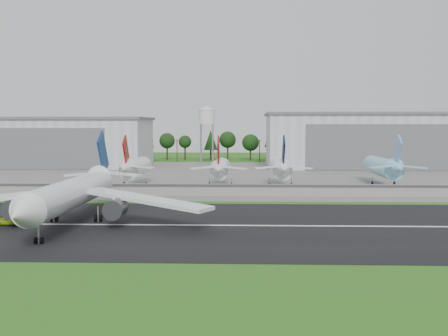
{
  "coord_description": "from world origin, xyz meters",
  "views": [
    {
      "loc": [
        13.77,
        -97.95,
        19.66
      ],
      "look_at": [
        8.84,
        40.0,
        9.0
      ],
      "focal_mm": 45.0,
      "sensor_mm": 36.0,
      "label": 1
    }
  ],
  "objects_px": {
    "main_airliner": "(71,201)",
    "parked_jet_skyblue": "(385,167)",
    "ground_vehicle": "(9,221)",
    "parked_jet_navy": "(281,168)",
    "parked_jet_red_b": "(220,168)",
    "parked_jet_red_a": "(134,168)"
  },
  "relations": [
    {
      "from": "main_airliner",
      "to": "parked_jet_skyblue",
      "type": "xyz_separation_m",
      "value": [
        78.69,
        72.02,
        1.36
      ]
    },
    {
      "from": "main_airliner",
      "to": "parked_jet_skyblue",
      "type": "bearing_deg",
      "value": -137.18
    },
    {
      "from": "main_airliner",
      "to": "ground_vehicle",
      "type": "xyz_separation_m",
      "value": [
        -12.21,
        -0.09,
        -4.05
      ]
    },
    {
      "from": "ground_vehicle",
      "to": "parked_jet_skyblue",
      "type": "xyz_separation_m",
      "value": [
        90.9,
        72.11,
        5.41
      ]
    },
    {
      "from": "main_airliner",
      "to": "parked_jet_navy",
      "type": "height_order",
      "value": "main_airliner"
    },
    {
      "from": "ground_vehicle",
      "to": "main_airliner",
      "type": "bearing_deg",
      "value": -104.73
    },
    {
      "from": "main_airliner",
      "to": "ground_vehicle",
      "type": "distance_m",
      "value": 12.86
    },
    {
      "from": "parked_jet_red_b",
      "to": "parked_jet_skyblue",
      "type": "xyz_separation_m",
      "value": [
        52.24,
        5.04,
        0.18
      ]
    },
    {
      "from": "main_airliner",
      "to": "parked_jet_skyblue",
      "type": "height_order",
      "value": "main_airliner"
    },
    {
      "from": "parked_jet_navy",
      "to": "parked_jet_red_a",
      "type": "bearing_deg",
      "value": 180.0
    },
    {
      "from": "ground_vehicle",
      "to": "parked_jet_navy",
      "type": "relative_size",
      "value": 0.17
    },
    {
      "from": "parked_jet_navy",
      "to": "ground_vehicle",
      "type": "bearing_deg",
      "value": -130.62
    },
    {
      "from": "main_airliner",
      "to": "ground_vehicle",
      "type": "bearing_deg",
      "value": 0.78
    },
    {
      "from": "ground_vehicle",
      "to": "parked_jet_red_a",
      "type": "height_order",
      "value": "parked_jet_red_a"
    },
    {
      "from": "parked_jet_navy",
      "to": "main_airliner",
      "type": "bearing_deg",
      "value": -124.08
    },
    {
      "from": "main_airliner",
      "to": "parked_jet_red_b",
      "type": "height_order",
      "value": "main_airliner"
    },
    {
      "from": "ground_vehicle",
      "to": "parked_jet_red_b",
      "type": "bearing_deg",
      "value": -45.12
    },
    {
      "from": "parked_jet_navy",
      "to": "parked_jet_red_b",
      "type": "bearing_deg",
      "value": -179.92
    },
    {
      "from": "parked_jet_skyblue",
      "to": "ground_vehicle",
      "type": "bearing_deg",
      "value": -141.58
    },
    {
      "from": "parked_jet_red_b",
      "to": "parked_jet_navy",
      "type": "xyz_separation_m",
      "value": [
        18.88,
        0.02,
        0.16
      ]
    },
    {
      "from": "parked_jet_navy",
      "to": "parked_jet_skyblue",
      "type": "xyz_separation_m",
      "value": [
        33.36,
        5.01,
        0.03
      ]
    },
    {
      "from": "parked_jet_red_a",
      "to": "parked_jet_red_b",
      "type": "relative_size",
      "value": 1.0
    }
  ]
}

